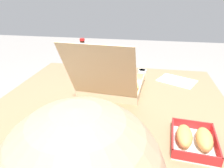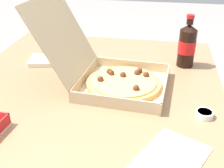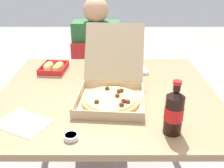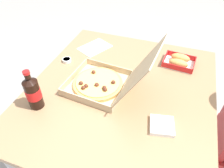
{
  "view_description": "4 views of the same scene",
  "coord_description": "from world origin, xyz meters",
  "px_view_note": "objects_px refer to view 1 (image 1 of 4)",
  "views": [
    {
      "loc": [
        -0.16,
        0.9,
        1.25
      ],
      "look_at": [
        0.02,
        -0.08,
        0.8
      ],
      "focal_mm": 32.98,
      "sensor_mm": 36.0,
      "label": 1
    },
    {
      "loc": [
        -0.94,
        -0.25,
        1.28
      ],
      "look_at": [
        0.01,
        -0.09,
        0.76
      ],
      "focal_mm": 46.48,
      "sensor_mm": 36.0,
      "label": 2
    },
    {
      "loc": [
        0.02,
        -1.2,
        1.35
      ],
      "look_at": [
        0.03,
        -0.05,
        0.81
      ],
      "focal_mm": 40.66,
      "sensor_mm": 36.0,
      "label": 3
    },
    {
      "loc": [
        0.82,
        0.24,
        1.56
      ],
      "look_at": [
        0.05,
        -0.04,
        0.82
      ],
      "focal_mm": 33.58,
      "sensor_mm": 36.0,
      "label": 4
    }
  ],
  "objects_px": {
    "pizza_box_open": "(111,84)",
    "napkin_pile": "(56,124)",
    "cola_bottle": "(83,58)",
    "bread_side_box": "(194,139)",
    "dipping_sauce_cup": "(142,71)",
    "paper_menu": "(177,81)"
  },
  "relations": [
    {
      "from": "pizza_box_open",
      "to": "napkin_pile",
      "type": "distance_m",
      "value": 0.39
    },
    {
      "from": "cola_bottle",
      "to": "napkin_pile",
      "type": "height_order",
      "value": "cola_bottle"
    },
    {
      "from": "napkin_pile",
      "to": "dipping_sauce_cup",
      "type": "relative_size",
      "value": 1.96
    },
    {
      "from": "paper_menu",
      "to": "napkin_pile",
      "type": "xyz_separation_m",
      "value": [
        0.53,
        0.56,
        0.01
      ]
    },
    {
      "from": "napkin_pile",
      "to": "dipping_sauce_cup",
      "type": "distance_m",
      "value": 0.74
    },
    {
      "from": "bread_side_box",
      "to": "cola_bottle",
      "type": "distance_m",
      "value": 0.89
    },
    {
      "from": "paper_menu",
      "to": "dipping_sauce_cup",
      "type": "bearing_deg",
      "value": 0.81
    },
    {
      "from": "pizza_box_open",
      "to": "paper_menu",
      "type": "relative_size",
      "value": 2.35
    },
    {
      "from": "pizza_box_open",
      "to": "paper_menu",
      "type": "xyz_separation_m",
      "value": [
        -0.37,
        -0.21,
        -0.04
      ]
    },
    {
      "from": "bread_side_box",
      "to": "napkin_pile",
      "type": "relative_size",
      "value": 1.84
    },
    {
      "from": "pizza_box_open",
      "to": "cola_bottle",
      "type": "bearing_deg",
      "value": -49.09
    },
    {
      "from": "paper_menu",
      "to": "napkin_pile",
      "type": "distance_m",
      "value": 0.77
    },
    {
      "from": "pizza_box_open",
      "to": "napkin_pile",
      "type": "relative_size",
      "value": 4.48
    },
    {
      "from": "bread_side_box",
      "to": "dipping_sauce_cup",
      "type": "height_order",
      "value": "bread_side_box"
    },
    {
      "from": "pizza_box_open",
      "to": "dipping_sauce_cup",
      "type": "xyz_separation_m",
      "value": [
        -0.15,
        -0.32,
        -0.03
      ]
    },
    {
      "from": "bread_side_box",
      "to": "paper_menu",
      "type": "distance_m",
      "value": 0.58
    },
    {
      "from": "pizza_box_open",
      "to": "paper_menu",
      "type": "distance_m",
      "value": 0.43
    },
    {
      "from": "dipping_sauce_cup",
      "to": "pizza_box_open",
      "type": "bearing_deg",
      "value": 64.4
    },
    {
      "from": "pizza_box_open",
      "to": "bread_side_box",
      "type": "distance_m",
      "value": 0.52
    },
    {
      "from": "pizza_box_open",
      "to": "napkin_pile",
      "type": "height_order",
      "value": "pizza_box_open"
    },
    {
      "from": "cola_bottle",
      "to": "napkin_pile",
      "type": "distance_m",
      "value": 0.64
    },
    {
      "from": "bread_side_box",
      "to": "napkin_pile",
      "type": "xyz_separation_m",
      "value": [
        0.52,
        -0.02,
        -0.02
      ]
    }
  ]
}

